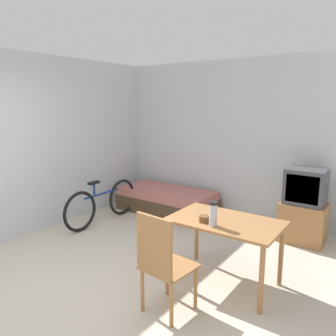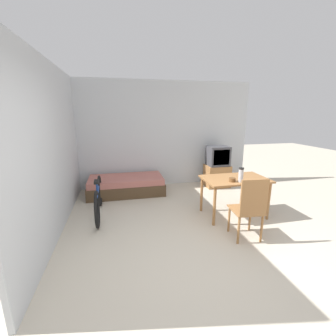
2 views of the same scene
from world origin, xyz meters
name	(u,v)px [view 1 (image 1 of 2)]	position (x,y,z in m)	size (l,w,h in m)	color
ground_plane	(69,306)	(0.00, 0.00, 0.00)	(20.00, 20.00, 0.00)	beige
wall_back	(226,139)	(0.00, 3.46, 1.35)	(5.01, 0.06, 2.70)	silver
wall_left	(70,141)	(-2.03, 1.71, 1.35)	(0.06, 4.43, 2.70)	silver
daybed	(167,201)	(-0.88, 2.91, 0.20)	(1.78, 0.87, 0.41)	#4C3823
tv	(304,208)	(1.49, 2.95, 0.51)	(0.61, 0.47, 1.07)	#9E6B3D
dining_table	(225,228)	(1.05, 1.27, 0.64)	(1.18, 0.73, 0.73)	#9E6B3D
wooden_chair	(162,260)	(0.83, 0.42, 0.56)	(0.48, 0.48, 1.00)	#9E6B3D
bicycle	(102,203)	(-1.44, 1.83, 0.33)	(0.09, 1.61, 0.74)	black
thermos_flask	(213,213)	(1.02, 1.04, 0.87)	(0.09, 0.09, 0.26)	#B7B7BC
mate_bowl	(204,219)	(0.90, 1.09, 0.77)	(0.11, 0.11, 0.07)	brown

